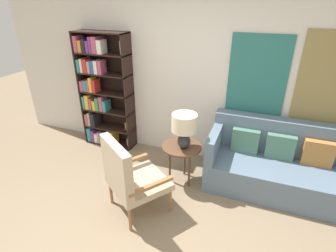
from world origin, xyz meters
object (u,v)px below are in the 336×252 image
Objects in this scene: couch at (277,165)px; table_lamp at (184,126)px; bookshelf at (101,93)px; side_table at (182,150)px; armchair at (128,175)px.

couch is 3.76× the size of table_lamp.
bookshelf is at bearing 159.40° from table_lamp.
table_lamp is at bearing -44.25° from side_table.
couch is 1.29m from side_table.
bookshelf is at bearing 175.23° from couch.
bookshelf is 3.32× the size of side_table.
armchair reaches higher than side_table.
bookshelf is 1.75m from side_table.
table_lamp is at bearing -20.60° from bookshelf.
side_table is (1.60, -0.58, -0.41)m from bookshelf.
couch is at bearing 15.56° from side_table.
table_lamp is at bearing 60.38° from armchair.
bookshelf is 1.86m from armchair.
table_lamp reaches higher than armchair.
bookshelf is 1.06× the size of couch.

